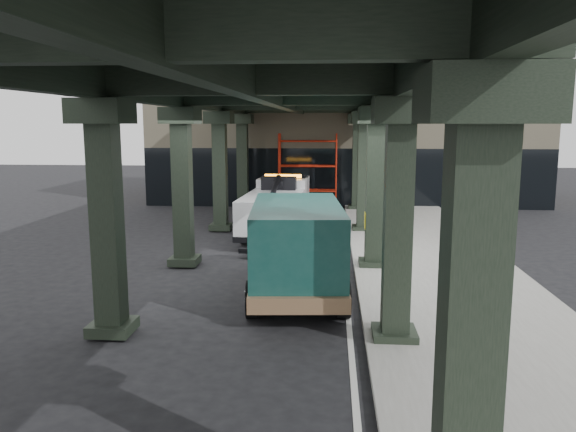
% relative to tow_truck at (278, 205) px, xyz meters
% --- Properties ---
extents(ground, '(90.00, 90.00, 0.00)m').
position_rel_tow_truck_xyz_m(ground, '(0.92, -7.46, -1.19)').
color(ground, black).
rests_on(ground, ground).
extents(sidewalk, '(5.00, 40.00, 0.15)m').
position_rel_tow_truck_xyz_m(sidewalk, '(5.42, -5.46, -1.12)').
color(sidewalk, gray).
rests_on(sidewalk, ground).
extents(lane_stripe, '(0.12, 38.00, 0.01)m').
position_rel_tow_truck_xyz_m(lane_stripe, '(2.62, -5.46, -1.19)').
color(lane_stripe, silver).
rests_on(lane_stripe, ground).
extents(viaduct, '(7.40, 32.00, 6.40)m').
position_rel_tow_truck_xyz_m(viaduct, '(0.52, -5.46, 4.27)').
color(viaduct, black).
rests_on(viaduct, ground).
extents(building, '(22.00, 10.00, 8.00)m').
position_rel_tow_truck_xyz_m(building, '(2.92, 12.54, 2.81)').
color(building, '#C6B793').
rests_on(building, ground).
extents(scaffolding, '(3.08, 0.88, 4.00)m').
position_rel_tow_truck_xyz_m(scaffolding, '(0.92, 7.18, 0.91)').
color(scaffolding, red).
rests_on(scaffolding, ground).
extents(tow_truck, '(2.50, 7.57, 2.45)m').
position_rel_tow_truck_xyz_m(tow_truck, '(0.00, 0.00, 0.00)').
color(tow_truck, black).
rests_on(tow_truck, ground).
extents(towed_van, '(2.86, 6.25, 2.47)m').
position_rel_tow_truck_xyz_m(towed_van, '(1.27, -8.13, 0.13)').
color(towed_van, '#12433D').
rests_on(towed_van, ground).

